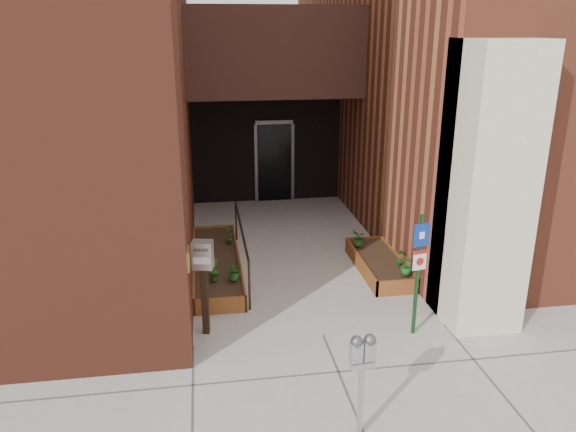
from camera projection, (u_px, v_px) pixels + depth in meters
name	position (u px, v px, depth m)	size (l,w,h in m)	color
ground	(323.00, 335.00, 8.73)	(80.00, 80.00, 0.00)	#9E9991
architecture	(259.00, 8.00, 13.55)	(20.00, 14.60, 10.00)	maroon
planter_left	(217.00, 264.00, 10.99)	(0.90, 3.60, 0.30)	brown
planter_right	(379.00, 264.00, 10.98)	(0.80, 2.20, 0.30)	brown
handrail	(241.00, 235.00, 10.81)	(0.04, 3.34, 0.90)	black
parking_meter	(362.00, 359.00, 6.27)	(0.30, 0.15, 1.33)	#9D9D9F
sign_post	(419.00, 262.00, 8.39)	(0.27, 0.09, 1.96)	#143717
payment_dropbox	(203.00, 268.00, 8.44)	(0.34, 0.28, 1.53)	black
shrub_left_a	(234.00, 271.00, 9.89)	(0.29, 0.29, 0.33)	#1F621C
shrub_left_b	(213.00, 269.00, 9.87)	(0.22, 0.22, 0.40)	#285B1A
shrub_left_c	(200.00, 252.00, 10.69)	(0.18, 0.18, 0.33)	#24601B
shrub_left_d	(229.00, 234.00, 11.57)	(0.21, 0.21, 0.39)	#1D5919
shrub_right_a	(406.00, 266.00, 10.07)	(0.20, 0.20, 0.36)	#1A5B1D
shrub_right_b	(401.00, 257.00, 10.47)	(0.18, 0.18, 0.33)	#175217
shrub_right_c	(359.00, 238.00, 11.41)	(0.31, 0.31, 0.34)	#215819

